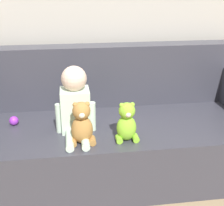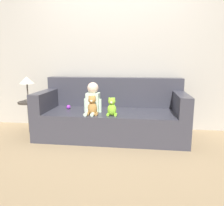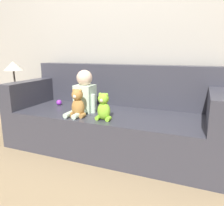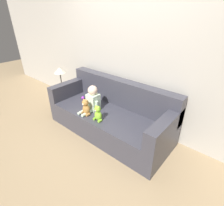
{
  "view_description": "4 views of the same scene",
  "coord_description": "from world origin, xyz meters",
  "px_view_note": "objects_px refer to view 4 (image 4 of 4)",
  "views": [
    {
      "loc": [
        -0.27,
        -1.89,
        1.27
      ],
      "look_at": [
        -0.0,
        -0.02,
        0.52
      ],
      "focal_mm": 50.0,
      "sensor_mm": 36.0,
      "label": 1
    },
    {
      "loc": [
        0.41,
        -3.01,
        1.09
      ],
      "look_at": [
        0.03,
        -0.11,
        0.52
      ],
      "focal_mm": 35.0,
      "sensor_mm": 36.0,
      "label": 2
    },
    {
      "loc": [
        0.81,
        -1.94,
        0.96
      ],
      "look_at": [
        0.02,
        -0.01,
        0.47
      ],
      "focal_mm": 35.0,
      "sensor_mm": 36.0,
      "label": 3
    },
    {
      "loc": [
        1.6,
        -1.8,
        1.84
      ],
      "look_at": [
        0.11,
        -0.03,
        0.59
      ],
      "focal_mm": 28.0,
      "sensor_mm": 36.0,
      "label": 4
    }
  ],
  "objects_px": {
    "teddy_bear_brown": "(86,107)",
    "plush_toy_side": "(98,114)",
    "person_baby": "(93,100)",
    "side_table": "(61,78)",
    "toy_ball": "(83,98)",
    "couch": "(111,115)"
  },
  "relations": [
    {
      "from": "teddy_bear_brown",
      "to": "plush_toy_side",
      "type": "bearing_deg",
      "value": -0.16
    },
    {
      "from": "plush_toy_side",
      "to": "side_table",
      "type": "xyz_separation_m",
      "value": [
        -1.31,
        0.31,
        0.15
      ]
    },
    {
      "from": "teddy_bear_brown",
      "to": "couch",
      "type": "bearing_deg",
      "value": 58.18
    },
    {
      "from": "toy_ball",
      "to": "side_table",
      "type": "xyz_separation_m",
      "value": [
        -0.63,
        -0.0,
        0.23
      ]
    },
    {
      "from": "couch",
      "to": "person_baby",
      "type": "height_order",
      "value": "couch"
    },
    {
      "from": "teddy_bear_brown",
      "to": "side_table",
      "type": "bearing_deg",
      "value": 163.76
    },
    {
      "from": "couch",
      "to": "side_table",
      "type": "bearing_deg",
      "value": -178.49
    },
    {
      "from": "plush_toy_side",
      "to": "teddy_bear_brown",
      "type": "bearing_deg",
      "value": 179.84
    },
    {
      "from": "couch",
      "to": "teddy_bear_brown",
      "type": "height_order",
      "value": "couch"
    },
    {
      "from": "teddy_bear_brown",
      "to": "toy_ball",
      "type": "bearing_deg",
      "value": 144.41
    },
    {
      "from": "person_baby",
      "to": "plush_toy_side",
      "type": "xyz_separation_m",
      "value": [
        0.29,
        -0.18,
        -0.07
      ]
    },
    {
      "from": "side_table",
      "to": "couch",
      "type": "bearing_deg",
      "value": 1.51
    },
    {
      "from": "person_baby",
      "to": "teddy_bear_brown",
      "type": "bearing_deg",
      "value": -80.25
    },
    {
      "from": "person_baby",
      "to": "teddy_bear_brown",
      "type": "height_order",
      "value": "person_baby"
    },
    {
      "from": "teddy_bear_brown",
      "to": "side_table",
      "type": "xyz_separation_m",
      "value": [
        -1.05,
        0.31,
        0.14
      ]
    },
    {
      "from": "teddy_bear_brown",
      "to": "side_table",
      "type": "height_order",
      "value": "side_table"
    },
    {
      "from": "person_baby",
      "to": "side_table",
      "type": "distance_m",
      "value": 1.04
    },
    {
      "from": "couch",
      "to": "plush_toy_side",
      "type": "relative_size",
      "value": 8.66
    },
    {
      "from": "teddy_bear_brown",
      "to": "plush_toy_side",
      "type": "height_order",
      "value": "teddy_bear_brown"
    },
    {
      "from": "couch",
      "to": "toy_ball",
      "type": "bearing_deg",
      "value": -177.03
    },
    {
      "from": "toy_ball",
      "to": "person_baby",
      "type": "bearing_deg",
      "value": -18.35
    },
    {
      "from": "teddy_bear_brown",
      "to": "plush_toy_side",
      "type": "distance_m",
      "value": 0.26
    }
  ]
}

